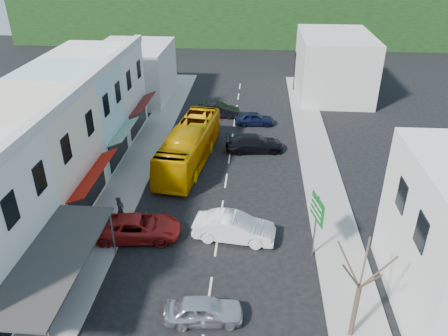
% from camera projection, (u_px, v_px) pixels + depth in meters
% --- Properties ---
extents(ground, '(120.00, 120.00, 0.00)m').
position_uv_depth(ground, '(217.00, 245.00, 27.04)').
color(ground, black).
rests_on(ground, ground).
extents(sidewalk_left, '(3.00, 52.00, 0.15)m').
position_uv_depth(sidewalk_left, '(138.00, 164.00, 36.29)').
color(sidewalk_left, gray).
rests_on(sidewalk_left, ground).
extents(sidewalk_right, '(3.00, 52.00, 0.15)m').
position_uv_depth(sidewalk_right, '(320.00, 171.00, 35.27)').
color(sidewalk_right, gray).
rests_on(sidewalk_right, ground).
extents(shopfront_row, '(8.25, 30.00, 8.00)m').
position_uv_depth(shopfront_row, '(44.00, 146.00, 30.38)').
color(shopfront_row, silver).
rests_on(shopfront_row, ground).
extents(distant_block_left, '(8.00, 10.00, 6.00)m').
position_uv_depth(distant_block_left, '(134.00, 72.00, 50.13)').
color(distant_block_left, '#B7B2A8').
rests_on(distant_block_left, ground).
extents(distant_block_right, '(8.00, 12.00, 7.00)m').
position_uv_depth(distant_block_right, '(334.00, 65.00, 50.97)').
color(distant_block_right, '#B7B2A8').
rests_on(distant_block_right, ground).
extents(bus, '(3.92, 11.82, 3.10)m').
position_uv_depth(bus, '(190.00, 146.00, 35.98)').
color(bus, '#DD9500').
rests_on(bus, ground).
extents(car_silver, '(4.56, 2.24, 1.40)m').
position_uv_depth(car_silver, '(204.00, 310.00, 21.45)').
color(car_silver, silver).
rests_on(car_silver, ground).
extents(car_white, '(4.58, 2.29, 1.40)m').
position_uv_depth(car_white, '(234.00, 229.00, 27.27)').
color(car_white, silver).
rests_on(car_white, ground).
extents(car_red, '(4.78, 2.40, 1.40)m').
position_uv_depth(car_red, '(138.00, 228.00, 27.42)').
color(car_red, maroon).
rests_on(car_red, ground).
extents(car_black_near, '(4.69, 2.38, 1.40)m').
position_uv_depth(car_black_near, '(255.00, 144.00, 38.41)').
color(car_black_near, black).
rests_on(car_black_near, ground).
extents(car_navy_mid, '(4.49, 2.04, 1.40)m').
position_uv_depth(car_navy_mid, '(254.00, 118.00, 43.69)').
color(car_navy_mid, black).
rests_on(car_navy_mid, ground).
extents(car_black_far, '(4.45, 1.93, 1.40)m').
position_uv_depth(car_black_far, '(218.00, 110.00, 45.70)').
color(car_black_far, black).
rests_on(car_black_far, ground).
extents(pedestrian_left, '(0.51, 0.67, 1.70)m').
position_uv_depth(pedestrian_left, '(120.00, 210.00, 28.61)').
color(pedestrian_left, black).
rests_on(pedestrian_left, sidewalk_left).
extents(direction_sign, '(1.07, 1.96, 4.14)m').
position_uv_depth(direction_sign, '(315.00, 227.00, 25.18)').
color(direction_sign, '#0A5F1A').
rests_on(direction_sign, ground).
extents(street_tree, '(3.02, 3.02, 6.22)m').
position_uv_depth(street_tree, '(359.00, 288.00, 19.43)').
color(street_tree, '#3C2E22').
rests_on(street_tree, ground).
extents(traffic_signal, '(0.68, 1.05, 4.73)m').
position_uv_depth(traffic_signal, '(295.00, 72.00, 52.36)').
color(traffic_signal, black).
rests_on(traffic_signal, ground).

